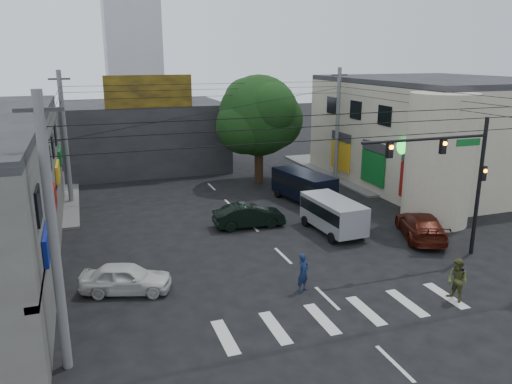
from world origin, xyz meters
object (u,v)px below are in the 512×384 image
utility_pole_far_left (65,139)px  white_compact (126,278)px  utility_pole_near_left (54,239)px  dark_sedan (249,216)px  navy_van (303,187)px  traffic_gantry (455,167)px  silver_minivan (333,216)px  maroon_sedan (421,226)px  street_tree (259,116)px  pedestrian_olive (457,280)px  traffic_officer (303,273)px  utility_pole_far_right (337,125)px

utility_pole_far_left → white_compact: bearing=-81.2°
utility_pole_near_left → dark_sedan: bearing=48.1°
navy_van → traffic_gantry: bearing=-178.0°
utility_pole_far_left → silver_minivan: (14.63, -11.63, -3.59)m
dark_sedan → maroon_sedan: (8.67, -5.07, 0.03)m
street_tree → navy_van: (1.15, -6.24, -4.40)m
navy_van → pedestrian_olive: size_ratio=2.98×
utility_pole_far_left → dark_sedan: size_ratio=2.10×
street_tree → utility_pole_near_left: bearing=-124.0°
utility_pole_near_left → traffic_officer: bearing=14.3°
utility_pole_far_left → street_tree: bearing=3.9°
utility_pole_far_right → maroon_sedan: bearing=-98.3°
traffic_gantry → maroon_sedan: 5.04m
utility_pole_far_right → maroon_sedan: 14.79m
maroon_sedan → silver_minivan: bearing=-7.2°
maroon_sedan → pedestrian_olive: (-3.37, -6.87, 0.21)m
street_tree → traffic_officer: (-4.69, -19.00, -4.59)m
white_compact → maroon_sedan: (16.54, 1.40, 0.07)m
traffic_officer → maroon_sedan: bearing=-4.7°
street_tree → maroon_sedan: (4.44, -15.12, -4.73)m
traffic_gantry → maroon_sedan: traffic_gantry is taller
maroon_sedan → navy_van: bearing=-46.8°
pedestrian_olive → silver_minivan: bearing=177.6°
dark_sedan → pedestrian_olive: size_ratio=2.32×
traffic_officer → pedestrian_olive: 6.50m
street_tree → white_compact: street_tree is taller
utility_pole_far_left → white_compact: size_ratio=2.18×
utility_pole_far_left → traffic_officer: (9.81, -18.00, -3.72)m
street_tree → utility_pole_far_left: size_ratio=0.95×
dark_sedan → traffic_gantry: bearing=-131.5°
dark_sedan → pedestrian_olive: (5.30, -11.94, 0.24)m
traffic_gantry → utility_pole_near_left: utility_pole_near_left is taller
maroon_sedan → traffic_officer: traffic_officer is taller
navy_van → utility_pole_near_left: bearing=123.5°
traffic_gantry → utility_pole_far_right: 17.21m
silver_minivan → pedestrian_olive: size_ratio=2.52×
utility_pole_far_left → maroon_sedan: bearing=-36.7°
dark_sedan → white_compact: size_ratio=1.04×
maroon_sedan → pedestrian_olive: bearing=86.8°
silver_minivan → maroon_sedan: bearing=-122.9°
pedestrian_olive → traffic_officer: bearing=-125.6°
maroon_sedan → utility_pole_far_right: bearing=-75.4°
utility_pole_near_left → traffic_officer: utility_pole_near_left is taller
utility_pole_far_right → dark_sedan: (-10.73, -9.05, -3.89)m
traffic_gantry → utility_pole_far_left: 25.00m
utility_pole_far_right → white_compact: bearing=-140.1°
utility_pole_near_left → pedestrian_olive: bearing=-1.8°
dark_sedan → white_compact: (-7.87, -6.47, -0.04)m
dark_sedan → pedestrian_olive: 13.07m
utility_pole_far_right → dark_sedan: bearing=-139.8°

